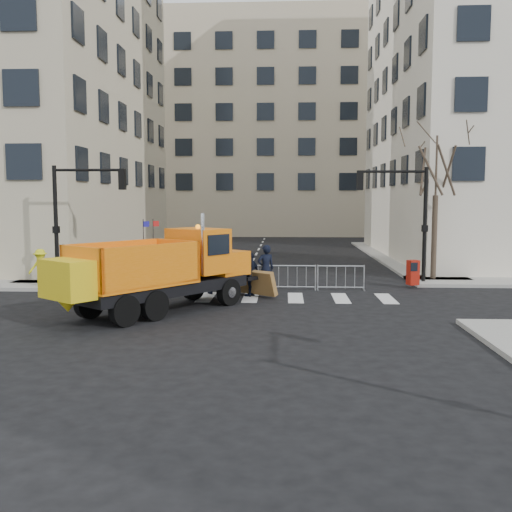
{
  "coord_description": "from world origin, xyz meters",
  "views": [
    {
      "loc": [
        2.06,
        -17.08,
        3.91
      ],
      "look_at": [
        1.07,
        2.5,
        1.97
      ],
      "focal_mm": 40.0,
      "sensor_mm": 36.0,
      "label": 1
    }
  ],
  "objects_px": {
    "newspaper_box": "(413,272)",
    "plow_truck": "(158,269)",
    "worker": "(41,268)",
    "cop_a": "(266,269)",
    "cop_c": "(251,274)",
    "cop_b": "(214,270)"
  },
  "relations": [
    {
      "from": "worker",
      "to": "cop_a",
      "type": "bearing_deg",
      "value": -0.9
    },
    {
      "from": "cop_b",
      "to": "cop_c",
      "type": "xyz_separation_m",
      "value": [
        1.59,
        -0.59,
        -0.08
      ]
    },
    {
      "from": "cop_b",
      "to": "newspaper_box",
      "type": "relative_size",
      "value": 1.79
    },
    {
      "from": "cop_c",
      "to": "worker",
      "type": "distance_m",
      "value": 9.37
    },
    {
      "from": "newspaper_box",
      "to": "worker",
      "type": "bearing_deg",
      "value": 164.71
    },
    {
      "from": "cop_c",
      "to": "newspaper_box",
      "type": "bearing_deg",
      "value": 140.86
    },
    {
      "from": "cop_a",
      "to": "cop_c",
      "type": "height_order",
      "value": "cop_a"
    },
    {
      "from": "worker",
      "to": "newspaper_box",
      "type": "height_order",
      "value": "worker"
    },
    {
      "from": "cop_a",
      "to": "cop_c",
      "type": "distance_m",
      "value": 1.19
    },
    {
      "from": "newspaper_box",
      "to": "cop_c",
      "type": "bearing_deg",
      "value": -179.87
    },
    {
      "from": "newspaper_box",
      "to": "plow_truck",
      "type": "bearing_deg",
      "value": -168.69
    },
    {
      "from": "worker",
      "to": "newspaper_box",
      "type": "distance_m",
      "value": 16.39
    },
    {
      "from": "plow_truck",
      "to": "cop_c",
      "type": "height_order",
      "value": "plow_truck"
    },
    {
      "from": "cop_a",
      "to": "newspaper_box",
      "type": "distance_m",
      "value": 6.66
    },
    {
      "from": "cop_a",
      "to": "newspaper_box",
      "type": "xyz_separation_m",
      "value": [
        6.49,
        1.48,
        -0.31
      ]
    },
    {
      "from": "cop_a",
      "to": "worker",
      "type": "xyz_separation_m",
      "value": [
        -9.85,
        0.27,
        -0.05
      ]
    },
    {
      "from": "cop_a",
      "to": "cop_c",
      "type": "relative_size",
      "value": 1.12
    },
    {
      "from": "plow_truck",
      "to": "cop_b",
      "type": "height_order",
      "value": "plow_truck"
    },
    {
      "from": "cop_a",
      "to": "plow_truck",
      "type": "bearing_deg",
      "value": 30.18
    },
    {
      "from": "cop_b",
      "to": "cop_a",
      "type": "bearing_deg",
      "value": -167.73
    },
    {
      "from": "cop_a",
      "to": "worker",
      "type": "relative_size",
      "value": 1.24
    },
    {
      "from": "cop_b",
      "to": "worker",
      "type": "height_order",
      "value": "cop_b"
    }
  ]
}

